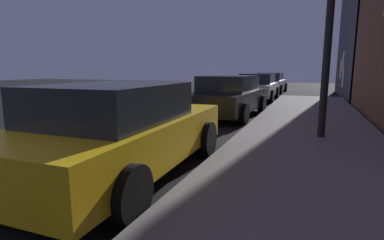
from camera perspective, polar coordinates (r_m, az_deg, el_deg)
car_yellow_cab at (r=4.67m, az=-13.72°, el=-1.89°), size 2.21×4.36×1.43m
car_black at (r=10.46m, az=7.07°, el=4.70°), size 2.24×4.59×1.43m
car_white at (r=16.41m, az=12.64°, el=6.34°), size 2.07×4.12×1.43m
car_silver at (r=21.97m, az=15.10°, el=7.07°), size 2.14×4.54×1.43m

